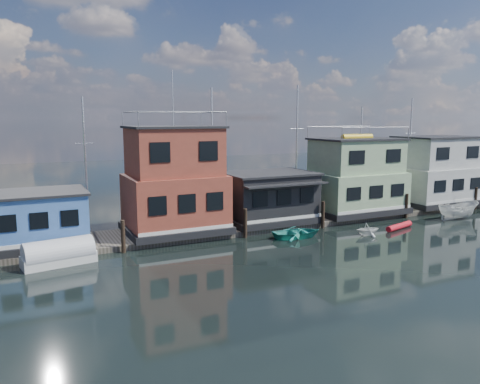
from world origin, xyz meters
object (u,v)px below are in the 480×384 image
houseboat_green (356,177)px  houseboat_white (435,172)px  red_kayak (399,226)px  tarp_runabout (59,254)px  dinghy_white (367,229)px  houseboat_red (175,182)px  motorboat (458,210)px  dinghy_teal (298,233)px  houseboat_blue (38,219)px  houseboat_dark (268,197)px

houseboat_green → houseboat_white: (10.00, -0.00, -0.01)m
houseboat_green → red_kayak: houseboat_green is taller
red_kayak → tarp_runabout: bearing=158.4°
houseboat_green → dinghy_white: size_ratio=4.40×
houseboat_red → houseboat_white: (27.00, 0.00, -0.57)m
houseboat_green → motorboat: (7.21, -5.19, -2.75)m
houseboat_red → houseboat_green: 17.01m
houseboat_green → dinghy_teal: houseboat_green is taller
dinghy_white → motorboat: bearing=-75.0°
houseboat_blue → tarp_runabout: houseboat_blue is taller
houseboat_red → motorboat: houseboat_red is taller
houseboat_dark → dinghy_white: size_ratio=3.88×
dinghy_white → dinghy_teal: (-5.15, 1.74, -0.12)m
houseboat_white → dinghy_white: bearing=-155.9°
houseboat_blue → dinghy_teal: size_ratio=1.72×
houseboat_white → tarp_runabout: bearing=-174.2°
houseboat_red → red_kayak: size_ratio=3.63×
tarp_runabout → dinghy_white: bearing=-16.3°
red_kayak → motorboat: 7.42m
houseboat_dark → houseboat_red: bearing=179.9°
houseboat_green → red_kayak: 6.63m
red_kayak → motorboat: (7.38, 0.55, 0.56)m
dinghy_teal → houseboat_green: bearing=-58.9°
houseboat_dark → dinghy_teal: 4.86m
houseboat_green → tarp_runabout: bearing=-172.0°
houseboat_blue → motorboat: bearing=-8.7°
houseboat_green → dinghy_teal: (-8.96, -4.44, -3.16)m
houseboat_dark → motorboat: bearing=-17.7°
houseboat_green → houseboat_dark: bearing=-179.9°
houseboat_red → motorboat: bearing=-12.1°
houseboat_blue → dinghy_white: houseboat_blue is taller
houseboat_blue → houseboat_dark: 17.50m
red_kayak → motorboat: motorboat is taller
houseboat_red → houseboat_dark: size_ratio=1.60×
houseboat_blue → tarp_runabout: size_ratio=1.45×
houseboat_white → dinghy_teal: size_ratio=2.25×
red_kayak → houseboat_red: bearing=144.4°
dinghy_white → red_kayak: (3.64, 0.44, -0.26)m
dinghy_teal → tarp_runabout: size_ratio=0.84×
houseboat_red → dinghy_teal: size_ratio=3.18×
houseboat_white → motorboat: 6.49m
houseboat_white → tarp_runabout: size_ratio=1.90×
dinghy_white → dinghy_teal: size_ratio=0.51×
tarp_runabout → houseboat_blue: bearing=94.8°
houseboat_blue → houseboat_red: bearing=0.0°
houseboat_blue → dinghy_white: 23.58m
houseboat_white → tarp_runabout: houseboat_white is taller
dinghy_teal → tarp_runabout: bearing=91.9°
houseboat_dark → dinghy_teal: (0.04, -4.42, -2.03)m
houseboat_dark → motorboat: (16.21, -5.17, -1.62)m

